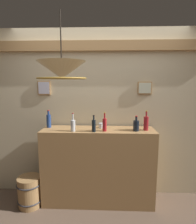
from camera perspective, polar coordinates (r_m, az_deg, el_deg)
panelled_rear_partition at (r=2.87m, az=0.28°, el=0.61°), size 3.70×0.15×2.50m
bar_shelf_unit at (r=2.82m, az=0.05°, el=-15.99°), size 1.57×0.42×1.09m
liquor_bottle_tequila at (r=2.54m, az=-7.56°, el=-3.94°), size 0.06×0.06×0.25m
liquor_bottle_port at (r=2.58m, az=11.42°, el=-3.97°), size 0.08×0.08×0.21m
liquor_bottle_whiskey at (r=2.52m, az=1.99°, el=-3.71°), size 0.06×0.06×0.26m
liquor_bottle_scotch at (r=2.81m, az=-14.63°, el=-2.49°), size 0.06×0.06×0.25m
liquor_bottle_sherry at (r=2.64m, az=14.28°, el=-3.22°), size 0.07×0.07×0.27m
liquor_bottle_rye at (r=2.48m, az=-1.29°, el=-4.06°), size 0.05×0.05×0.23m
glass_tumbler_rocks at (r=2.70m, az=0.94°, el=-4.10°), size 0.07×0.07×0.07m
pendant_lamp at (r=1.86m, az=-10.88°, el=12.14°), size 0.47×0.47×0.62m
wooden_barrel at (r=3.05m, az=-19.89°, el=-21.61°), size 0.35×0.35×0.43m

